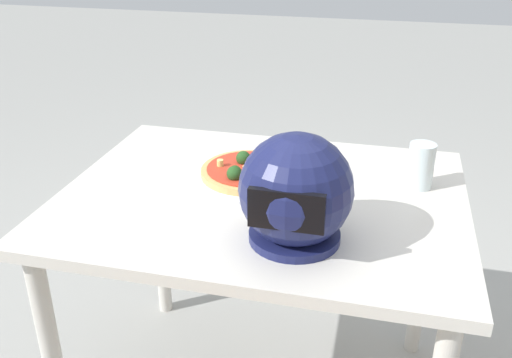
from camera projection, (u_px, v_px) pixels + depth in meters
dining_table at (262, 224)px, 1.54m from camera, size 1.05×0.82×0.73m
pizza_plate at (250, 177)px, 1.57m from camera, size 0.33×0.33×0.01m
pizza at (249, 171)px, 1.56m from camera, size 0.27×0.27×0.05m
motorcycle_helmet at (296, 192)px, 1.23m from camera, size 0.25×0.25×0.25m
drinking_glass at (421, 166)px, 1.50m from camera, size 0.07×0.07×0.12m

